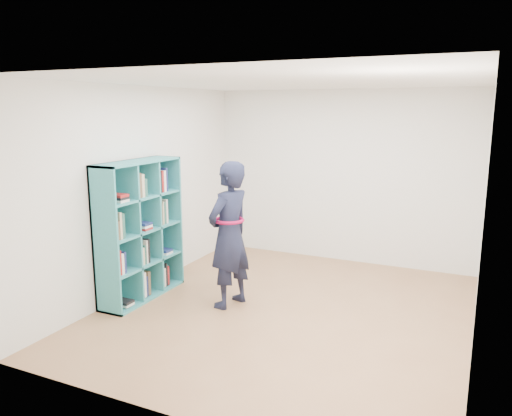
% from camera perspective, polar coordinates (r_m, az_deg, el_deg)
% --- Properties ---
extents(floor, '(4.50, 4.50, 0.00)m').
position_cam_1_polar(floor, '(5.94, 3.41, -11.68)').
color(floor, '#966844').
rests_on(floor, ground).
extents(ceiling, '(4.50, 4.50, 0.00)m').
position_cam_1_polar(ceiling, '(5.48, 3.74, 14.23)').
color(ceiling, white).
rests_on(ceiling, wall_back).
extents(wall_left, '(0.02, 4.50, 2.60)m').
position_cam_1_polar(wall_left, '(6.55, -12.93, 2.08)').
color(wall_left, white).
rests_on(wall_left, floor).
extents(wall_right, '(0.02, 4.50, 2.60)m').
position_cam_1_polar(wall_right, '(5.19, 24.56, -1.05)').
color(wall_right, white).
rests_on(wall_right, floor).
extents(wall_back, '(4.00, 0.02, 2.60)m').
position_cam_1_polar(wall_back, '(7.68, 9.76, 3.53)').
color(wall_back, white).
rests_on(wall_back, floor).
extents(wall_front, '(4.00, 0.02, 2.60)m').
position_cam_1_polar(wall_front, '(3.62, -9.68, -5.22)').
color(wall_front, white).
rests_on(wall_front, floor).
extents(bookshelf, '(0.37, 1.28, 1.71)m').
position_cam_1_polar(bookshelf, '(6.30, -13.32, -2.64)').
color(bookshelf, teal).
rests_on(bookshelf, floor).
extents(person, '(0.55, 0.71, 1.73)m').
position_cam_1_polar(person, '(5.85, -3.08, -3.06)').
color(person, black).
rests_on(person, floor).
extents(smartphone, '(0.02, 0.09, 0.12)m').
position_cam_1_polar(smartphone, '(5.97, -3.69, -1.66)').
color(smartphone, silver).
rests_on(smartphone, person).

